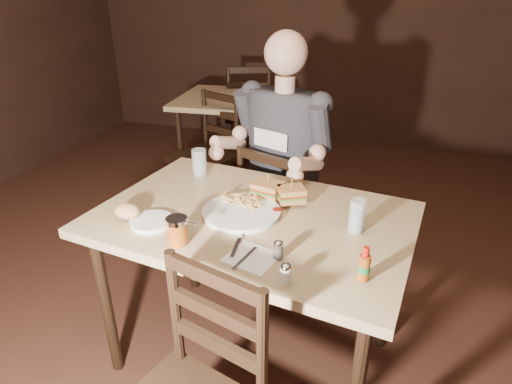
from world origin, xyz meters
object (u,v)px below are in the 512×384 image
(main_table, at_px, (253,232))
(glass_left, at_px, (199,162))
(glass_right, at_px, (357,216))
(hot_sauce, at_px, (364,264))
(bg_chair_far, at_px, (248,114))
(syrup_dispenser, at_px, (177,231))
(bg_chair_near, at_px, (204,157))
(dinner_plate, at_px, (241,213))
(bg_table, at_px, (228,108))
(diner, at_px, (279,132))
(chair_far, at_px, (282,214))
(side_plate, at_px, (152,223))

(main_table, distance_m, glass_left, 0.50)
(glass_right, distance_m, hot_sauce, 0.29)
(bg_chair_far, distance_m, glass_left, 2.15)
(hot_sauce, distance_m, syrup_dispenser, 0.65)
(main_table, height_order, bg_chair_near, bg_chair_near)
(main_table, height_order, hot_sauce, hot_sauce)
(dinner_plate, bearing_deg, syrup_dispenser, -120.50)
(bg_table, relative_size, hot_sauce, 7.16)
(diner, relative_size, glass_right, 7.40)
(dinner_plate, height_order, syrup_dispenser, syrup_dispenser)
(bg_chair_far, relative_size, diner, 0.98)
(chair_far, relative_size, bg_chair_near, 0.95)
(main_table, xyz_separation_m, hot_sauce, (0.45, -0.30, 0.14))
(dinner_plate, xyz_separation_m, hot_sauce, (0.50, -0.29, 0.05))
(main_table, bearing_deg, side_plate, -153.15)
(syrup_dispenser, bearing_deg, chair_far, 88.04)
(bg_chair_near, relative_size, glass_left, 7.00)
(bg_table, height_order, glass_left, glass_left)
(dinner_plate, height_order, glass_left, glass_left)
(main_table, relative_size, diner, 1.38)
(glass_left, bearing_deg, bg_table, 105.09)
(bg_chair_far, bearing_deg, syrup_dispenser, 82.76)
(bg_chair_near, bearing_deg, glass_left, -43.82)
(dinner_plate, bearing_deg, bg_chair_near, 119.26)
(bg_chair_far, distance_m, bg_chair_near, 1.10)
(dinner_plate, distance_m, syrup_dispenser, 0.30)
(bg_chair_far, xyz_separation_m, glass_right, (1.19, -2.41, 0.36))
(bg_chair_near, height_order, dinner_plate, bg_chair_near)
(glass_right, relative_size, hot_sauce, 1.10)
(chair_far, xyz_separation_m, bg_chair_far, (-0.76, 1.75, 0.06))
(bg_chair_far, bearing_deg, glass_right, 96.64)
(dinner_plate, xyz_separation_m, glass_left, (-0.32, 0.33, 0.05))
(glass_left, bearing_deg, bg_chair_near, 112.80)
(glass_right, bearing_deg, glass_left, 157.04)
(bg_table, xyz_separation_m, dinner_plate, (0.74, -1.86, 0.10))
(bg_chair_near, xyz_separation_m, side_plate, (0.43, -1.48, 0.33))
(main_table, bearing_deg, hot_sauce, -33.37)
(glass_left, xyz_separation_m, glass_right, (0.77, -0.33, 0.00))
(main_table, bearing_deg, glass_right, -1.33)
(dinner_plate, relative_size, glass_right, 2.31)
(bg_table, bearing_deg, glass_right, -57.50)
(glass_right, bearing_deg, bg_chair_near, 132.13)
(syrup_dispenser, distance_m, side_plate, 0.19)
(bg_table, relative_size, bg_chair_near, 0.96)
(bg_chair_near, height_order, glass_left, glass_left)
(dinner_plate, distance_m, hot_sauce, 0.58)
(syrup_dispenser, bearing_deg, glass_right, 32.16)
(bg_table, bearing_deg, bg_chair_far, 90.00)
(chair_far, relative_size, syrup_dispenser, 8.33)
(bg_table, bearing_deg, side_plate, -78.16)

